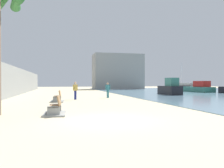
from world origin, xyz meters
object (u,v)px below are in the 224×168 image
Objects in this scene: person_walking at (75,89)px; person_standing at (108,89)px; bench_near at (55,110)px; bench_far at (58,99)px; boat_nearest at (183,87)px; boat_outer at (199,88)px; boat_mid_bay at (170,88)px.

person_walking is 1.04× the size of person_standing.
person_standing is at bearing 66.17° from bench_near.
bench_far is 1.31× the size of person_standing.
boat_nearest is (27.61, 27.37, 0.39)m from bench_far.
boat_mid_bay is at bearing -143.11° from boat_outer.
boat_outer is (23.08, 14.27, 0.48)m from bench_far.
person_walking is 0.24× the size of boat_nearest.
boat_outer is (17.84, 10.42, -0.24)m from person_standing.
boat_nearest reaches higher than boat_outer.
boat_outer is at bearing 30.29° from person_standing.
bench_far is at bearing 89.49° from bench_near.
person_walking is 0.29× the size of boat_outer.
boat_mid_bay is 0.58× the size of boat_nearest.
bench_far is 38.88m from boat_nearest.
person_standing is at bearing -133.56° from boat_nearest.
bench_far is 0.30× the size of boat_nearest.
boat_nearest is (27.68, 35.56, 0.39)m from bench_near.
boat_mid_bay is 0.71× the size of boat_outer.
bench_far is (0.07, 8.18, 0.00)m from bench_near.
boat_mid_bay is at bearing -123.82° from boat_nearest.
person_walking reaches higher than bench_near.
boat_nearest reaches higher than person_standing.
person_walking is at bearing -153.82° from person_standing.
boat_outer reaches higher than bench_far.
person_standing is at bearing -149.71° from boat_outer.
bench_near is 0.36× the size of boat_outer.
boat_outer is at bearing 29.62° from person_walking.
bench_far is at bearing -128.47° from person_walking.
boat_nearest reaches higher than boat_mid_bay.
person_walking is (1.67, 2.10, 0.77)m from bench_far.
boat_mid_bay reaches higher than bench_near.
bench_far is 16.54m from boat_mid_bay.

